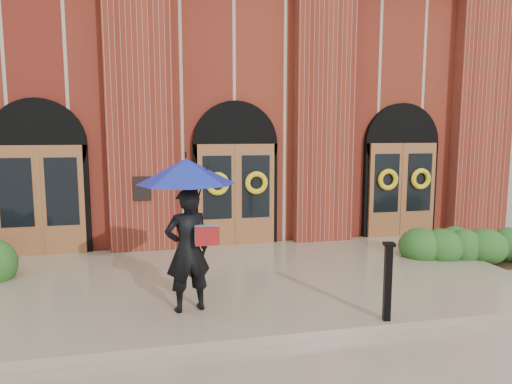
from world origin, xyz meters
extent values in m
plane|color=tan|center=(0.00, 0.00, 0.00)|extent=(90.00, 90.00, 0.00)
cube|color=gray|center=(0.00, 0.15, 0.07)|extent=(10.00, 5.30, 0.15)
cube|color=maroon|center=(0.00, 8.90, 3.50)|extent=(16.00, 12.00, 7.00)
cube|color=black|center=(-2.25, 2.47, 1.65)|extent=(0.40, 0.05, 0.55)
cube|color=maroon|center=(-2.25, 2.73, 3.50)|extent=(1.50, 0.45, 7.00)
cube|color=maroon|center=(2.25, 2.73, 3.50)|extent=(1.50, 0.45, 7.00)
cube|color=maroon|center=(6.75, 2.73, 3.50)|extent=(1.50, 0.45, 7.00)
cube|color=brown|center=(-4.50, 2.71, 1.40)|extent=(1.90, 0.10, 2.50)
cylinder|color=black|center=(-4.50, 2.85, 2.65)|extent=(2.10, 0.22, 2.10)
cube|color=brown|center=(0.00, 2.71, 1.40)|extent=(1.90, 0.10, 2.50)
cylinder|color=black|center=(0.00, 2.85, 2.65)|extent=(2.10, 0.22, 2.10)
cube|color=brown|center=(4.50, 2.71, 1.40)|extent=(1.90, 0.10, 2.50)
cylinder|color=black|center=(4.50, 2.85, 2.65)|extent=(2.10, 0.22, 2.10)
torus|color=yellow|center=(-0.48, 2.59, 1.70)|extent=(0.57, 0.13, 0.57)
torus|color=yellow|center=(0.48, 2.59, 1.70)|extent=(0.57, 0.13, 0.57)
torus|color=yellow|center=(4.02, 2.59, 1.70)|extent=(0.57, 0.13, 0.57)
torus|color=yellow|center=(4.98, 2.59, 1.70)|extent=(0.57, 0.13, 0.57)
imported|color=black|center=(-1.48, -1.32, 1.12)|extent=(0.79, 0.61, 1.95)
cone|color=navy|center=(-1.48, -1.32, 2.35)|extent=(1.80, 1.80, 0.39)
cylinder|color=black|center=(-1.43, -1.37, 1.83)|extent=(0.02, 0.02, 0.64)
cube|color=#AAACB0|center=(-1.19, -1.47, 1.38)|extent=(0.39, 0.26, 0.29)
cube|color=maroon|center=(-1.19, -1.58, 1.38)|extent=(0.36, 0.10, 0.29)
cube|color=black|center=(1.38, -2.35, 0.72)|extent=(0.12, 0.12, 1.14)
cube|color=black|center=(1.38, -2.35, 1.31)|extent=(0.19, 0.19, 0.05)
ellipsoid|color=#24511C|center=(5.20, 0.50, 0.38)|extent=(2.93, 1.17, 0.75)
camera|label=1|loc=(-1.92, -8.28, 2.94)|focal=32.00mm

